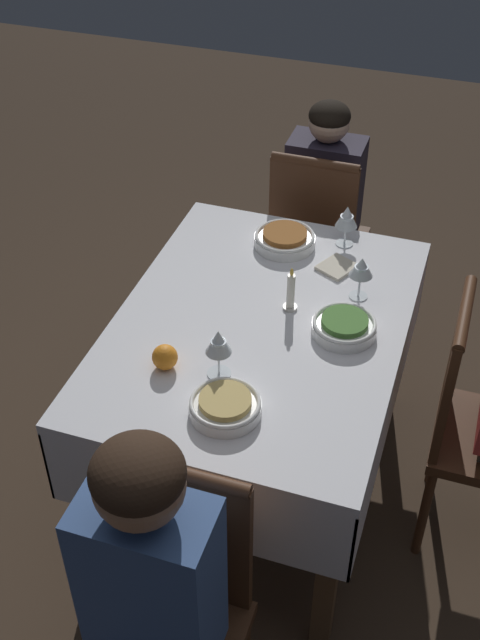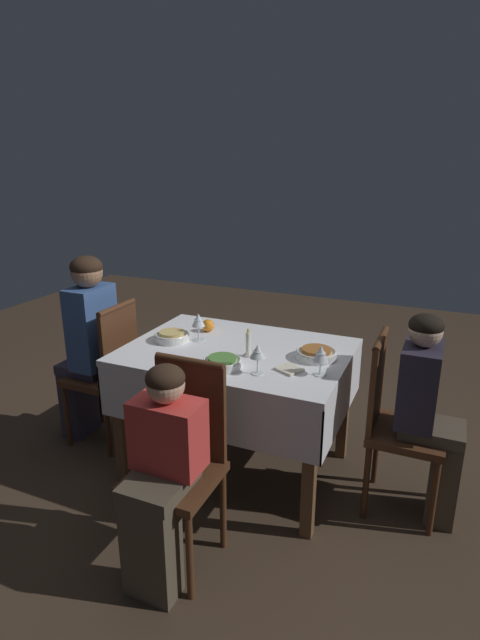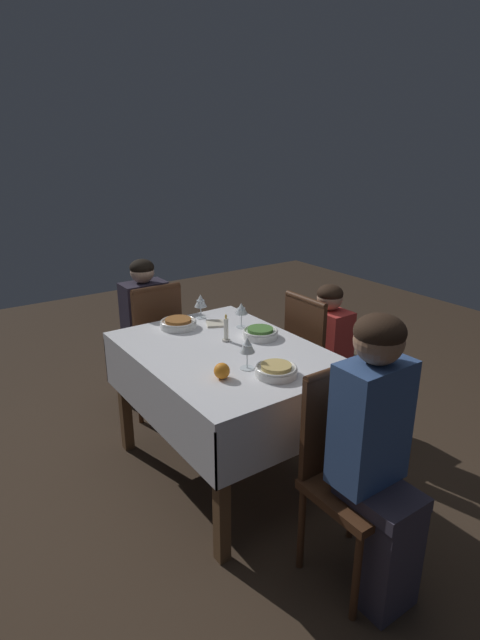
# 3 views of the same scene
# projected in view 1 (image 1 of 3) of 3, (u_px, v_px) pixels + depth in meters

# --- Properties ---
(ground_plane) EXTENTS (8.00, 8.00, 0.00)m
(ground_plane) POSITION_uv_depth(u_px,v_px,m) (257.00, 479.00, 3.01)
(ground_plane) COLOR #3D2D21
(dining_table) EXTENTS (1.23, 0.90, 0.77)m
(dining_table) POSITION_uv_depth(u_px,v_px,m) (259.00, 349.00, 2.59)
(dining_table) COLOR silver
(dining_table) RESTS_ON ground_plane
(chair_east) EXTENTS (0.38, 0.37, 0.95)m
(chair_east) POSITION_uv_depth(u_px,v_px,m) (174.00, 609.00, 2.03)
(chair_east) COLOR #472816
(chair_east) RESTS_ON ground_plane
(chair_north) EXTENTS (0.37, 0.38, 0.95)m
(chair_north) POSITION_uv_depth(u_px,v_px,m) (475.00, 420.00, 2.54)
(chair_north) COLOR #472816
(chair_north) RESTS_ON ground_plane
(chair_west) EXTENTS (0.38, 0.37, 0.95)m
(chair_west) POSITION_uv_depth(u_px,v_px,m) (316.00, 240.00, 3.32)
(chair_west) COLOR #472816
(chair_west) RESTS_ON ground_plane
(person_adult_denim) EXTENTS (0.34, 0.30, 1.23)m
(person_adult_denim) POSITION_uv_depth(u_px,v_px,m) (145.00, 623.00, 1.81)
(person_adult_denim) COLOR #383342
(person_adult_denim) RESTS_ON ground_plane
(person_child_dark) EXTENTS (0.33, 0.30, 1.09)m
(person_child_dark) POSITION_uv_depth(u_px,v_px,m) (326.00, 205.00, 3.39)
(person_child_dark) COLOR #4C4233
(person_child_dark) RESTS_ON ground_plane
(bowl_east) EXTENTS (0.20, 0.20, 0.06)m
(bowl_east) POSITION_uv_depth(u_px,v_px,m) (225.00, 406.00, 2.20)
(bowl_east) COLOR white
(bowl_east) RESTS_ON dining_table
(wine_glass_east) EXTENTS (0.08, 0.08, 0.16)m
(wine_glass_east) POSITION_uv_depth(u_px,v_px,m) (218.00, 343.00, 2.27)
(wine_glass_east) COLOR white
(wine_glass_east) RESTS_ON dining_table
(bowl_north) EXTENTS (0.20, 0.20, 0.06)m
(bowl_north) POSITION_uv_depth(u_px,v_px,m) (344.00, 326.00, 2.47)
(bowl_north) COLOR white
(bowl_north) RESTS_ON dining_table
(wine_glass_north) EXTENTS (0.08, 0.08, 0.15)m
(wine_glass_north) POSITION_uv_depth(u_px,v_px,m) (361.00, 268.00, 2.55)
(wine_glass_north) COLOR white
(wine_glass_north) RESTS_ON dining_table
(bowl_west) EXTENTS (0.22, 0.22, 0.06)m
(bowl_west) POSITION_uv_depth(u_px,v_px,m) (285.00, 239.00, 2.84)
(bowl_west) COLOR white
(bowl_west) RESTS_ON dining_table
(wine_glass_west) EXTENTS (0.08, 0.08, 0.16)m
(wine_glass_west) POSITION_uv_depth(u_px,v_px,m) (347.00, 218.00, 2.79)
(wine_glass_west) COLOR white
(wine_glass_west) RESTS_ON dining_table
(candle_centerpiece) EXTENTS (0.05, 0.05, 0.16)m
(candle_centerpiece) POSITION_uv_depth(u_px,v_px,m) (291.00, 294.00, 2.54)
(candle_centerpiece) COLOR beige
(candle_centerpiece) RESTS_ON dining_table
(orange_fruit) EXTENTS (0.08, 0.08, 0.08)m
(orange_fruit) POSITION_uv_depth(u_px,v_px,m) (165.00, 357.00, 2.34)
(orange_fruit) COLOR orange
(orange_fruit) RESTS_ON dining_table
(napkin_red_folded) EXTENTS (0.15, 0.15, 0.01)m
(napkin_red_folded) POSITION_uv_depth(u_px,v_px,m) (337.00, 267.00, 2.74)
(napkin_red_folded) COLOR beige
(napkin_red_folded) RESTS_ON dining_table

